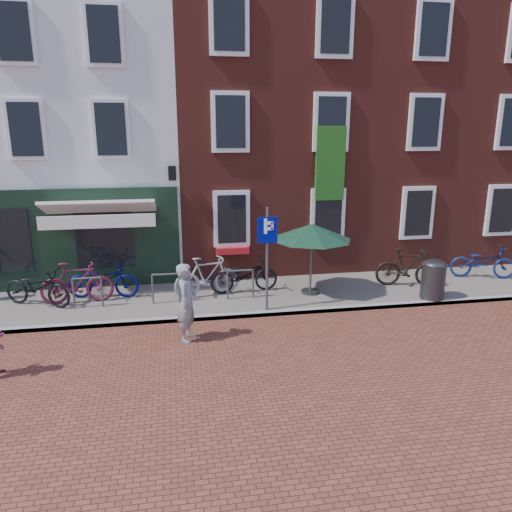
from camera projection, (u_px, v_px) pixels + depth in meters
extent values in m
plane|color=brown|center=(228.00, 319.00, 12.12)|extent=(80.00, 80.00, 0.00)
cube|color=slate|center=(256.00, 295.00, 13.70)|extent=(24.00, 3.00, 0.10)
cube|color=silver|center=(59.00, 132.00, 16.78)|extent=(8.00, 8.00, 9.00)
cube|color=maroon|center=(257.00, 118.00, 17.82)|extent=(6.00, 8.00, 10.00)
cube|color=maroon|center=(409.00, 118.00, 18.82)|extent=(6.00, 8.00, 10.00)
cylinder|color=#313133|center=(433.00, 282.00, 13.21)|extent=(0.64, 0.64, 0.96)
ellipsoid|color=#313133|center=(435.00, 262.00, 13.07)|extent=(0.64, 0.64, 0.29)
cylinder|color=#4C4C4F|center=(267.00, 260.00, 12.16)|extent=(0.07, 0.07, 2.67)
cube|color=#000A86|center=(267.00, 230.00, 11.94)|extent=(0.50, 0.04, 0.65)
cylinder|color=#4C4C4F|center=(310.00, 292.00, 13.74)|extent=(0.50, 0.50, 0.08)
cylinder|color=#4C4C4F|center=(311.00, 261.00, 13.51)|extent=(0.06, 0.06, 1.88)
cone|color=#153825|center=(312.00, 228.00, 13.26)|extent=(2.23, 2.23, 0.45)
imported|color=gray|center=(187.00, 302.00, 10.74)|extent=(0.61, 0.75, 1.79)
imported|color=black|center=(37.00, 287.00, 12.65)|extent=(2.05, 1.43, 1.02)
imported|color=maroon|center=(77.00, 283.00, 12.83)|extent=(1.91, 0.65, 1.13)
imported|color=#05054D|center=(103.00, 280.00, 13.26)|extent=(2.02, 0.95, 1.02)
imported|color=gray|center=(207.00, 276.00, 13.38)|extent=(1.96, 0.96, 1.13)
imported|color=black|center=(244.00, 275.00, 13.71)|extent=(1.99, 0.85, 1.02)
imported|color=black|center=(408.00, 267.00, 14.23)|extent=(1.96, 0.98, 1.13)
imported|color=navy|center=(483.00, 262.00, 15.03)|extent=(2.06, 1.26, 1.02)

